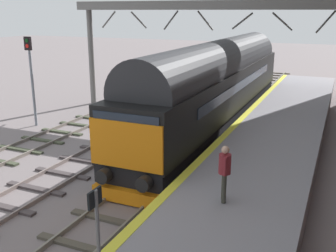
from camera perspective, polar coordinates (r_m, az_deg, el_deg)
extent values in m
plane|color=slate|center=(15.03, -2.45, -8.05)|extent=(140.00, 140.00, 0.00)
cube|color=slate|center=(15.31, -4.89, -7.33)|extent=(0.07, 60.00, 0.15)
cube|color=slate|center=(14.73, 0.08, -8.26)|extent=(0.07, 60.00, 0.15)
cube|color=#4D483D|center=(11.55, -13.01, -16.30)|extent=(2.50, 0.26, 0.09)
cube|color=#4D483D|center=(12.62, -8.78, -13.04)|extent=(2.50, 0.26, 0.09)
cube|color=#4D483D|center=(13.79, -5.32, -10.26)|extent=(2.50, 0.26, 0.09)
cube|color=#4D483D|center=(15.02, -2.46, -7.90)|extent=(2.50, 0.26, 0.09)
cube|color=#4D483D|center=(16.30, -0.06, -5.88)|extent=(2.50, 0.26, 0.09)
cube|color=#4D483D|center=(17.62, 1.96, -4.16)|extent=(2.50, 0.26, 0.09)
cube|color=#4D483D|center=(18.98, 3.70, -2.67)|extent=(2.50, 0.26, 0.09)
cube|color=#4D483D|center=(20.36, 5.19, -1.39)|extent=(2.50, 0.26, 0.09)
cube|color=#4D483D|center=(21.76, 6.50, -0.26)|extent=(2.50, 0.26, 0.09)
cube|color=#4D483D|center=(23.18, 7.64, 0.72)|extent=(2.50, 0.26, 0.09)
cube|color=#4D483D|center=(24.61, 8.65, 1.60)|extent=(2.50, 0.26, 0.09)
cube|color=#4D483D|center=(26.06, 9.55, 2.37)|extent=(2.50, 0.26, 0.09)
cube|color=#4D483D|center=(27.52, 10.36, 3.07)|extent=(2.50, 0.26, 0.09)
cube|color=#4D483D|center=(28.98, 11.09, 3.69)|extent=(2.50, 0.26, 0.09)
cube|color=#4D483D|center=(30.45, 11.74, 4.25)|extent=(2.50, 0.26, 0.09)
cube|color=#4D483D|center=(31.93, 12.34, 4.76)|extent=(2.50, 0.26, 0.09)
cube|color=#4D483D|center=(33.41, 12.88, 5.22)|extent=(2.50, 0.26, 0.09)
cube|color=#4D483D|center=(34.90, 13.38, 5.65)|extent=(2.50, 0.26, 0.09)
cube|color=#4D483D|center=(36.40, 13.84, 6.04)|extent=(2.50, 0.26, 0.09)
cube|color=#4D483D|center=(37.89, 14.27, 6.40)|extent=(2.50, 0.26, 0.09)
cube|color=#4D483D|center=(39.39, 14.66, 6.73)|extent=(2.50, 0.26, 0.09)
cube|color=#4D483D|center=(40.89, 15.02, 7.03)|extent=(2.50, 0.26, 0.09)
cube|color=#4D483D|center=(42.40, 15.36, 7.32)|extent=(2.50, 0.26, 0.09)
cube|color=gray|center=(17.15, -15.24, -5.22)|extent=(0.07, 60.00, 0.15)
cube|color=gray|center=(16.33, -11.28, -6.06)|extent=(0.07, 60.00, 0.15)
cube|color=#453D3E|center=(14.22, -22.48, -10.65)|extent=(2.50, 0.26, 0.09)
cube|color=#453D3E|center=(15.17, -18.42, -8.51)|extent=(2.50, 0.26, 0.09)
cube|color=#453D3E|center=(16.20, -14.89, -6.60)|extent=(2.50, 0.26, 0.09)
cube|color=#453D3E|center=(17.30, -11.82, -4.91)|extent=(2.50, 0.26, 0.09)
cube|color=#453D3E|center=(18.45, -9.14, -3.41)|extent=(2.50, 0.26, 0.09)
cube|color=#453D3E|center=(19.66, -6.79, -2.08)|extent=(2.50, 0.26, 0.09)
cube|color=#453D3E|center=(20.90, -4.72, -0.91)|extent=(2.50, 0.26, 0.09)
cube|color=#453D3E|center=(22.17, -2.88, 0.14)|extent=(2.50, 0.26, 0.09)
cube|color=#453D3E|center=(23.47, -1.25, 1.06)|extent=(2.50, 0.26, 0.09)
cube|color=#453D3E|center=(24.79, 0.22, 1.89)|extent=(2.50, 0.26, 0.09)
cube|color=#453D3E|center=(26.14, 1.53, 2.63)|extent=(2.50, 0.26, 0.09)
cube|color=#453D3E|center=(27.49, 2.72, 3.30)|extent=(2.50, 0.26, 0.09)
cube|color=#453D3E|center=(28.87, 3.80, 3.91)|extent=(2.50, 0.26, 0.09)
cube|color=#453D3E|center=(30.25, 4.78, 4.46)|extent=(2.50, 0.26, 0.09)
cube|color=#453D3E|center=(31.64, 5.67, 4.95)|extent=(2.50, 0.26, 0.09)
cube|color=#453D3E|center=(33.05, 6.49, 5.41)|extent=(2.50, 0.26, 0.09)
cube|color=#453D3E|center=(34.46, 7.25, 5.83)|extent=(2.50, 0.26, 0.09)
cube|color=#453D3E|center=(35.88, 7.94, 6.21)|extent=(2.50, 0.26, 0.09)
cube|color=#453D3E|center=(37.31, 8.59, 6.56)|extent=(2.50, 0.26, 0.09)
cube|color=#453D3E|center=(38.74, 9.18, 6.89)|extent=(2.50, 0.26, 0.09)
cube|color=#453D3E|center=(40.17, 9.74, 7.19)|extent=(2.50, 0.26, 0.09)
cube|color=#453D3E|center=(41.61, 10.26, 7.47)|extent=(2.50, 0.26, 0.09)
cube|color=#453D3E|center=(43.06, 10.74, 7.74)|extent=(2.50, 0.26, 0.09)
cube|color=gray|center=(18.50, -20.38, -4.10)|extent=(0.07, 60.00, 0.15)
cube|color=#424836|center=(19.49, -20.39, -3.18)|extent=(2.50, 0.26, 0.09)
cube|color=#424836|center=(20.53, -17.53, -1.95)|extent=(2.50, 0.26, 0.09)
cube|color=#424836|center=(21.61, -14.95, -0.83)|extent=(2.50, 0.26, 0.09)
cube|color=#424836|center=(22.75, -12.62, 0.17)|extent=(2.50, 0.26, 0.09)
cube|color=#424836|center=(23.92, -10.52, 1.08)|extent=(2.50, 0.26, 0.09)
cube|color=#424836|center=(25.13, -8.61, 1.90)|extent=(2.50, 0.26, 0.09)
cube|color=#424836|center=(26.37, -6.88, 2.65)|extent=(2.50, 0.26, 0.09)
cube|color=#424836|center=(27.64, -5.31, 3.32)|extent=(2.50, 0.26, 0.09)
cube|color=#424836|center=(28.93, -3.87, 3.93)|extent=(2.50, 0.26, 0.09)
cube|color=#424836|center=(30.23, -2.56, 4.49)|extent=(2.50, 0.26, 0.09)
cube|color=#424836|center=(31.56, -1.35, 5.00)|extent=(2.50, 0.26, 0.09)
cube|color=#424836|center=(32.90, -0.24, 5.46)|extent=(2.50, 0.26, 0.09)
cube|color=#424836|center=(34.25, 0.79, 5.89)|extent=(2.50, 0.26, 0.09)
cube|color=#424836|center=(35.61, 1.74, 6.28)|extent=(2.50, 0.26, 0.09)
cube|color=#424836|center=(36.99, 2.62, 6.65)|extent=(2.50, 0.26, 0.09)
cube|color=#424836|center=(38.37, 3.43, 6.98)|extent=(2.50, 0.26, 0.09)
cube|color=#424836|center=(39.77, 4.20, 7.29)|extent=(2.50, 0.26, 0.09)
cube|color=#424836|center=(41.17, 4.91, 7.58)|extent=(2.50, 0.26, 0.09)
cube|color=#424836|center=(42.57, 5.57, 7.85)|extent=(2.50, 0.26, 0.09)
cube|color=#424836|center=(43.99, 6.19, 8.10)|extent=(2.50, 0.26, 0.09)
cube|color=gray|center=(13.75, 11.27, -8.49)|extent=(4.00, 44.00, 1.00)
cube|color=yellow|center=(14.01, 3.97, -5.48)|extent=(0.30, 44.00, 0.01)
cube|color=black|center=(21.98, 6.92, 1.99)|extent=(2.56, 19.82, 0.60)
cube|color=black|center=(21.69, 7.04, 5.45)|extent=(2.70, 19.82, 2.10)
cylinder|color=#2B2C2F|center=(21.50, 7.15, 8.67)|extent=(2.56, 18.24, 2.57)
cube|color=orange|center=(12.81, -6.11, -2.80)|extent=(2.65, 0.08, 1.58)
cube|color=#232D3D|center=(12.61, -6.16, 0.35)|extent=(2.38, 0.04, 0.64)
cube|color=#232D3D|center=(21.29, 10.61, 5.91)|extent=(0.04, 13.88, 0.44)
cylinder|color=black|center=(13.41, -9.22, -7.07)|extent=(0.48, 0.35, 0.48)
cylinder|color=black|center=(12.71, -3.46, -8.23)|extent=(0.48, 0.35, 0.48)
cube|color=orange|center=(13.43, -6.01, -9.89)|extent=(2.43, 0.36, 0.47)
cylinder|color=black|center=(14.92, -2.28, -6.07)|extent=(1.64, 1.04, 1.04)
cylinder|color=black|center=(15.85, -0.54, -4.69)|extent=(1.64, 1.04, 1.04)
cylinder|color=black|center=(16.79, 1.01, -3.47)|extent=(1.64, 1.04, 1.04)
cylinder|color=black|center=(27.55, 10.48, 4.09)|extent=(1.64, 1.04, 1.04)
cylinder|color=black|center=(28.60, 11.00, 4.50)|extent=(1.64, 1.04, 1.04)
cylinder|color=black|center=(29.66, 11.49, 4.89)|extent=(1.64, 1.04, 1.04)
cylinder|color=gray|center=(22.91, -18.85, 5.94)|extent=(0.14, 0.14, 4.86)
cube|color=black|center=(22.62, -19.44, 11.08)|extent=(0.44, 0.10, 0.71)
cylinder|color=#0A3E13|center=(22.57, -19.58, 11.46)|extent=(0.20, 0.06, 0.20)
cylinder|color=red|center=(22.59, -19.51, 10.75)|extent=(0.20, 0.06, 0.20)
cylinder|color=slate|center=(8.40, -10.02, -14.55)|extent=(0.08, 0.08, 1.80)
cube|color=black|center=(8.08, -10.45, -10.10)|extent=(0.05, 0.44, 0.36)
cube|color=white|center=(8.09, -10.62, -10.06)|extent=(0.01, 0.20, 0.24)
cylinder|color=#37372E|center=(11.25, 8.02, -8.90)|extent=(0.13, 0.13, 0.84)
cylinder|color=#37372E|center=(11.43, 7.98, -8.48)|extent=(0.13, 0.13, 0.84)
cylinder|color=maroon|center=(11.06, 8.14, -5.40)|extent=(0.43, 0.43, 0.56)
sphere|color=tan|center=(10.92, 8.23, -3.39)|extent=(0.22, 0.22, 0.22)
cylinder|color=maroon|center=(10.87, 8.18, -5.80)|extent=(0.09, 0.09, 0.52)
cylinder|color=maroon|center=(11.26, 8.10, -5.00)|extent=(0.09, 0.09, 0.52)
cylinder|color=slate|center=(27.55, -10.92, 9.53)|extent=(0.36, 0.36, 6.22)
cube|color=slate|center=(23.78, 5.42, 16.84)|extent=(16.34, 2.00, 0.50)
cylinder|color=slate|center=(26.58, -8.48, 14.83)|extent=(1.05, 0.10, 1.07)
cylinder|color=slate|center=(25.50, -4.21, 14.91)|extent=(1.10, 0.10, 1.02)
cylinder|color=slate|center=(24.56, 0.41, 14.90)|extent=(0.97, 0.10, 1.14)
cylinder|color=slate|center=(23.79, 5.37, 14.79)|extent=(1.00, 0.10, 1.11)
cylinder|color=slate|center=(23.19, 10.61, 14.56)|extent=(1.16, 0.10, 0.94)
cylinder|color=slate|center=(22.78, 16.06, 14.20)|extent=(1.14, 0.10, 0.97)
cylinder|color=slate|center=(22.58, 21.65, 13.69)|extent=(0.92, 0.10, 1.18)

